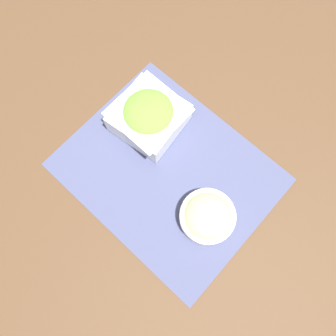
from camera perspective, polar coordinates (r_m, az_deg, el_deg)
ground_plane at (r=0.79m, az=0.00°, el=-0.70°), size 3.00×3.00×0.00m
placemat at (r=0.79m, az=0.00°, el=-0.66°), size 0.48×0.39×0.00m
cucumber_bowl at (r=0.74m, az=6.88°, el=-8.34°), size 0.12×0.12×0.06m
lettuce_bowl at (r=0.79m, az=-3.36°, el=8.98°), size 0.17×0.17×0.08m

